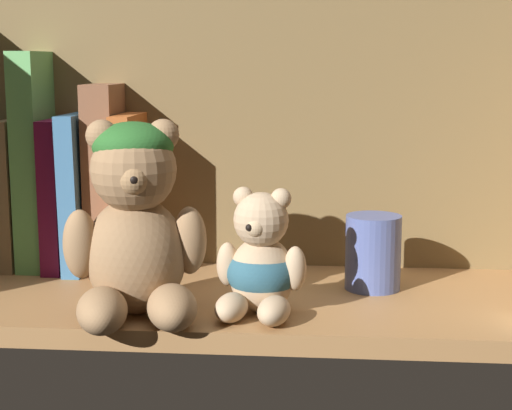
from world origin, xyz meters
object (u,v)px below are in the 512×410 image
(book_6, at_px, (108,177))
(pillar_candle, at_px, (373,252))
(book_7, at_px, (135,191))
(book_3, at_px, (39,160))
(teddy_bear_smaller, at_px, (261,265))
(book_2, at_px, (19,193))
(book_5, at_px, (84,190))
(teddy_bear_larger, at_px, (135,225))
(book_4, at_px, (64,193))

(book_6, bearing_deg, pillar_candle, -13.27)
(book_7, bearing_deg, pillar_candle, -14.72)
(book_3, height_order, teddy_bear_smaller, book_3)
(book_2, bearing_deg, book_3, 0.00)
(book_2, distance_m, book_6, 0.11)
(book_5, bearing_deg, book_7, 0.00)
(book_3, distance_m, book_6, 0.08)
(book_3, xyz_separation_m, book_5, (0.05, 0.00, -0.03))
(book_3, xyz_separation_m, teddy_bear_smaller, (0.27, -0.17, -0.08))
(teddy_bear_larger, bearing_deg, book_3, 130.43)
(teddy_bear_larger, bearing_deg, teddy_bear_smaller, 8.27)
(book_4, xyz_separation_m, teddy_bear_smaller, (0.24, -0.17, -0.04))
(book_5, relative_size, pillar_candle, 2.28)
(teddy_bear_larger, distance_m, pillar_candle, 0.26)
(book_2, xyz_separation_m, book_3, (0.03, 0.00, 0.04))
(teddy_bear_larger, height_order, pillar_candle, teddy_bear_larger)
(book_4, height_order, teddy_bear_smaller, book_4)
(book_7, bearing_deg, book_4, 180.00)
(book_5, height_order, book_6, book_6)
(teddy_bear_larger, height_order, teddy_bear_smaller, teddy_bear_larger)
(teddy_bear_smaller, bearing_deg, pillar_candle, 40.83)
(book_2, distance_m, book_5, 0.08)
(book_7, distance_m, pillar_candle, 0.28)
(book_3, height_order, book_7, book_3)
(book_3, xyz_separation_m, pillar_candle, (0.38, -0.07, -0.08))
(book_4, xyz_separation_m, pillar_candle, (0.35, -0.07, -0.05))
(book_2, bearing_deg, teddy_bear_smaller, -29.22)
(book_6, distance_m, teddy_bear_smaller, 0.26)
(book_5, relative_size, book_6, 0.84)
(pillar_candle, bearing_deg, teddy_bear_larger, -153.59)
(book_6, height_order, teddy_bear_smaller, book_6)
(book_2, relative_size, book_7, 0.96)
(book_7, bearing_deg, book_6, 180.00)
(book_2, xyz_separation_m, teddy_bear_larger, (0.18, -0.18, 0.00))
(book_6, bearing_deg, book_7, 0.00)
(book_6, relative_size, teddy_bear_smaller, 1.76)
(book_2, height_order, pillar_candle, book_2)
(book_6, bearing_deg, teddy_bear_larger, -67.92)
(book_2, height_order, book_5, book_5)
(book_4, xyz_separation_m, book_5, (0.02, 0.00, 0.00))
(book_7, distance_m, teddy_bear_smaller, 0.23)
(book_7, bearing_deg, book_5, 180.00)
(book_4, relative_size, pillar_candle, 2.20)
(book_5, relative_size, book_7, 1.00)
(book_2, distance_m, pillar_candle, 0.42)
(book_6, bearing_deg, book_5, 180.00)
(teddy_bear_smaller, bearing_deg, book_4, 145.67)
(book_5, distance_m, teddy_bear_smaller, 0.28)
(pillar_candle, bearing_deg, book_4, 168.69)
(book_2, distance_m, book_3, 0.05)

